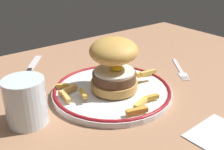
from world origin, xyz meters
TOP-DOWN VIEW (x-y plane):
  - ground_plane at (0.00, 0.00)cm, footprint 111.11×80.86cm
  - dinner_plate at (-3.17, 1.48)cm, footprint 26.25×26.25cm
  - burger at (-2.71, 1.41)cm, footprint 14.96×14.96cm
  - fries_pile at (-3.10, 1.13)cm, footprint 22.12×22.99cm
  - water_glass at (-21.99, 2.18)cm, footprint 7.40×7.40cm
  - fork at (19.33, 1.07)cm, footprint 9.75×12.34cm
  - knife at (-12.80, 25.31)cm, footprint 11.85×15.41cm
  - napkin at (2.55, -21.98)cm, footprint 10.77×9.63cm

SIDE VIEW (x-z plane):
  - ground_plane at x=0.00cm, z-range -4.00..0.00cm
  - fork at x=19.33cm, z-range 0.00..0.36cm
  - napkin at x=2.55cm, z-range 0.00..0.40cm
  - knife at x=-12.80cm, z-range -0.09..0.61cm
  - dinner_plate at x=-3.17cm, z-range 0.04..1.64cm
  - fries_pile at x=-3.10cm, z-range 1.26..3.63cm
  - water_glass at x=-21.99cm, z-range -0.43..8.30cm
  - burger at x=-2.71cm, z-range 1.53..12.82cm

